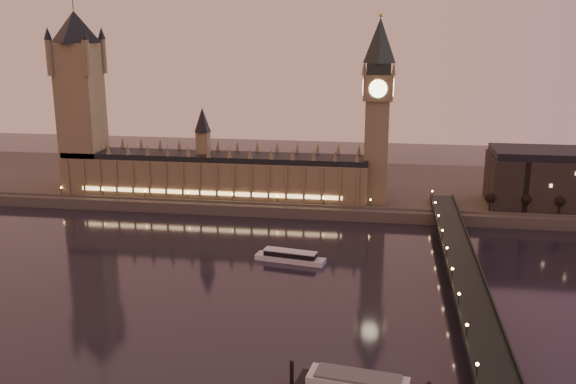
% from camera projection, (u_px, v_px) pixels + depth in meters
% --- Properties ---
extents(ground, '(700.00, 700.00, 0.00)m').
position_uv_depth(ground, '(233.00, 289.00, 259.87)').
color(ground, black).
rests_on(ground, ground).
extents(far_embankment, '(560.00, 130.00, 6.00)m').
position_uv_depth(far_embankment, '(338.00, 187.00, 412.62)').
color(far_embankment, '#423D35').
rests_on(far_embankment, ground).
extents(palace_of_westminster, '(180.00, 26.62, 52.00)m').
position_uv_depth(palace_of_westminster, '(214.00, 170.00, 376.13)').
color(palace_of_westminster, brown).
rests_on(palace_of_westminster, ground).
extents(victoria_tower, '(31.68, 31.68, 118.00)m').
position_uv_depth(victoria_tower, '(80.00, 92.00, 376.85)').
color(victoria_tower, brown).
rests_on(victoria_tower, ground).
extents(big_ben, '(17.68, 17.68, 104.00)m').
position_uv_depth(big_ben, '(378.00, 100.00, 351.73)').
color(big_ben, brown).
rests_on(big_ben, ground).
extents(westminster_bridge, '(13.20, 260.00, 15.30)m').
position_uv_depth(westminster_bridge, '(466.00, 290.00, 245.03)').
color(westminster_bridge, black).
rests_on(westminster_bridge, ground).
extents(bare_tree_0, '(5.39, 5.39, 10.96)m').
position_uv_depth(bare_tree_0, '(494.00, 198.00, 343.38)').
color(bare_tree_0, black).
rests_on(bare_tree_0, ground).
extents(bare_tree_1, '(5.39, 5.39, 10.96)m').
position_uv_depth(bare_tree_1, '(525.00, 199.00, 341.01)').
color(bare_tree_1, black).
rests_on(bare_tree_1, ground).
extents(bare_tree_2, '(5.39, 5.39, 10.96)m').
position_uv_depth(bare_tree_2, '(557.00, 200.00, 338.63)').
color(bare_tree_2, black).
rests_on(bare_tree_2, ground).
extents(cruise_boat_a, '(32.77, 12.47, 5.13)m').
position_uv_depth(cruise_boat_a, '(290.00, 257.00, 289.68)').
color(cruise_boat_a, silver).
rests_on(cruise_boat_a, ground).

